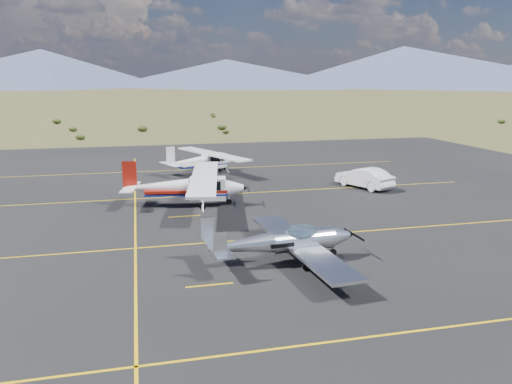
{
  "coord_description": "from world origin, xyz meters",
  "views": [
    {
      "loc": [
        -5.62,
        -22.84,
        8.41
      ],
      "look_at": [
        1.35,
        6.34,
        1.6
      ],
      "focal_mm": 35.0,
      "sensor_mm": 36.0,
      "label": 1
    }
  ],
  "objects_px": {
    "aircraft_low_wing": "(286,242)",
    "aircraft_plain": "(203,160)",
    "aircraft_cessna": "(186,186)",
    "sedan": "(364,178)"
  },
  "relations": [
    {
      "from": "aircraft_cessna",
      "to": "sedan",
      "type": "bearing_deg",
      "value": 19.59
    },
    {
      "from": "aircraft_cessna",
      "to": "sedan",
      "type": "distance_m",
      "value": 14.44
    },
    {
      "from": "sedan",
      "to": "aircraft_cessna",
      "type": "bearing_deg",
      "value": -12.97
    },
    {
      "from": "aircraft_low_wing",
      "to": "aircraft_plain",
      "type": "distance_m",
      "value": 23.66
    },
    {
      "from": "aircraft_low_wing",
      "to": "aircraft_plain",
      "type": "height_order",
      "value": "aircraft_plain"
    },
    {
      "from": "aircraft_plain",
      "to": "sedan",
      "type": "bearing_deg",
      "value": -62.3
    },
    {
      "from": "aircraft_low_wing",
      "to": "aircraft_plain",
      "type": "xyz_separation_m",
      "value": [
        -0.77,
        23.65,
        0.16
      ]
    },
    {
      "from": "aircraft_low_wing",
      "to": "sedan",
      "type": "height_order",
      "value": "aircraft_low_wing"
    },
    {
      "from": "sedan",
      "to": "aircraft_plain",
      "type": "bearing_deg",
      "value": -61.6
    },
    {
      "from": "aircraft_low_wing",
      "to": "aircraft_plain",
      "type": "relative_size",
      "value": 0.97
    }
  ]
}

